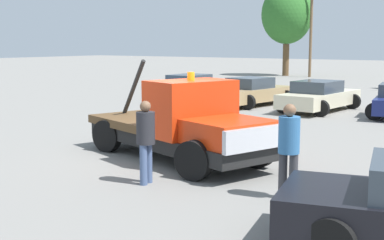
{
  "coord_description": "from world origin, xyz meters",
  "views": [
    {
      "loc": [
        7.95,
        -10.91,
        2.97
      ],
      "look_at": [
        0.5,
        0.0,
        1.05
      ],
      "focal_mm": 50.0,
      "sensor_mm": 36.0,
      "label": 1
    }
  ],
  "objects_px": {
    "person_at_hood": "(146,136)",
    "person_near_truck": "(289,144)",
    "parked_car_cream": "(319,96)",
    "parked_car_skyblue": "(191,88)",
    "traffic_cone": "(243,131)",
    "utility_pole": "(311,23)",
    "parked_car_tan": "(252,92)",
    "tow_truck": "(184,126)",
    "tree_left": "(287,15)"
  },
  "relations": [
    {
      "from": "parked_car_tan",
      "to": "traffic_cone",
      "type": "height_order",
      "value": "parked_car_tan"
    },
    {
      "from": "tow_truck",
      "to": "parked_car_skyblue",
      "type": "height_order",
      "value": "tow_truck"
    },
    {
      "from": "person_near_truck",
      "to": "tow_truck",
      "type": "bearing_deg",
      "value": 69.21
    },
    {
      "from": "utility_pole",
      "to": "parked_car_tan",
      "type": "bearing_deg",
      "value": -74.83
    },
    {
      "from": "tow_truck",
      "to": "parked_car_cream",
      "type": "xyz_separation_m",
      "value": [
        -0.84,
        11.37,
        -0.25
      ]
    },
    {
      "from": "person_at_hood",
      "to": "parked_car_cream",
      "type": "xyz_separation_m",
      "value": [
        -1.43,
        13.61,
        -0.37
      ]
    },
    {
      "from": "parked_car_tan",
      "to": "utility_pole",
      "type": "distance_m",
      "value": 22.7
    },
    {
      "from": "parked_car_skyblue",
      "to": "utility_pole",
      "type": "height_order",
      "value": "utility_pole"
    },
    {
      "from": "parked_car_cream",
      "to": "traffic_cone",
      "type": "height_order",
      "value": "parked_car_cream"
    },
    {
      "from": "parked_car_tan",
      "to": "tree_left",
      "type": "relative_size",
      "value": 0.59
    },
    {
      "from": "parked_car_tan",
      "to": "utility_pole",
      "type": "height_order",
      "value": "utility_pole"
    },
    {
      "from": "person_at_hood",
      "to": "person_near_truck",
      "type": "bearing_deg",
      "value": -177.07
    },
    {
      "from": "parked_car_skyblue",
      "to": "person_at_hood",
      "type": "bearing_deg",
      "value": -149.1
    },
    {
      "from": "tow_truck",
      "to": "traffic_cone",
      "type": "xyz_separation_m",
      "value": [
        -0.28,
        3.55,
        -0.64
      ]
    },
    {
      "from": "parked_car_skyblue",
      "to": "tree_left",
      "type": "bearing_deg",
      "value": 11.77
    },
    {
      "from": "person_near_truck",
      "to": "traffic_cone",
      "type": "height_order",
      "value": "person_near_truck"
    },
    {
      "from": "tow_truck",
      "to": "tree_left",
      "type": "height_order",
      "value": "tree_left"
    },
    {
      "from": "traffic_cone",
      "to": "utility_pole",
      "type": "relative_size",
      "value": 0.06
    },
    {
      "from": "parked_car_tan",
      "to": "parked_car_cream",
      "type": "relative_size",
      "value": 0.96
    },
    {
      "from": "traffic_cone",
      "to": "parked_car_skyblue",
      "type": "bearing_deg",
      "value": 132.4
    },
    {
      "from": "parked_car_cream",
      "to": "utility_pole",
      "type": "bearing_deg",
      "value": 27.41
    },
    {
      "from": "person_near_truck",
      "to": "person_at_hood",
      "type": "distance_m",
      "value": 3.01
    },
    {
      "from": "person_near_truck",
      "to": "tree_left",
      "type": "relative_size",
      "value": 0.23
    },
    {
      "from": "parked_car_skyblue",
      "to": "tree_left",
      "type": "distance_m",
      "value": 22.72
    },
    {
      "from": "tow_truck",
      "to": "utility_pole",
      "type": "distance_m",
      "value": 34.91
    },
    {
      "from": "parked_car_cream",
      "to": "utility_pole",
      "type": "relative_size",
      "value": 0.56
    },
    {
      "from": "parked_car_cream",
      "to": "parked_car_skyblue",
      "type": "bearing_deg",
      "value": 89.54
    },
    {
      "from": "tow_truck",
      "to": "tree_left",
      "type": "bearing_deg",
      "value": 128.65
    },
    {
      "from": "person_at_hood",
      "to": "parked_car_cream",
      "type": "relative_size",
      "value": 0.36
    },
    {
      "from": "tow_truck",
      "to": "person_near_truck",
      "type": "bearing_deg",
      "value": -5.65
    },
    {
      "from": "person_near_truck",
      "to": "parked_car_tan",
      "type": "xyz_separation_m",
      "value": [
        -7.77,
        13.2,
        -0.41
      ]
    },
    {
      "from": "traffic_cone",
      "to": "tow_truck",
      "type": "bearing_deg",
      "value": -85.51
    },
    {
      "from": "person_at_hood",
      "to": "tow_truck",
      "type": "bearing_deg",
      "value": -85.31
    },
    {
      "from": "person_near_truck",
      "to": "utility_pole",
      "type": "bearing_deg",
      "value": 24.43
    },
    {
      "from": "parked_car_skyblue",
      "to": "traffic_cone",
      "type": "xyz_separation_m",
      "value": [
        7.7,
        -8.44,
        -0.39
      ]
    },
    {
      "from": "tree_left",
      "to": "utility_pole",
      "type": "bearing_deg",
      "value": -11.69
    },
    {
      "from": "parked_car_skyblue",
      "to": "utility_pole",
      "type": "bearing_deg",
      "value": 5.49
    },
    {
      "from": "person_at_hood",
      "to": "traffic_cone",
      "type": "height_order",
      "value": "person_at_hood"
    },
    {
      "from": "person_at_hood",
      "to": "parked_car_cream",
      "type": "bearing_deg",
      "value": -94.07
    },
    {
      "from": "parked_car_cream",
      "to": "traffic_cone",
      "type": "bearing_deg",
      "value": -171.39
    },
    {
      "from": "parked_car_tan",
      "to": "tree_left",
      "type": "distance_m",
      "value": 24.08
    },
    {
      "from": "person_near_truck",
      "to": "utility_pole",
      "type": "height_order",
      "value": "utility_pole"
    },
    {
      "from": "tow_truck",
      "to": "person_near_truck",
      "type": "xyz_separation_m",
      "value": [
        3.53,
        -1.56,
        0.16
      ]
    },
    {
      "from": "parked_car_skyblue",
      "to": "utility_pole",
      "type": "relative_size",
      "value": 0.55
    },
    {
      "from": "parked_car_tan",
      "to": "traffic_cone",
      "type": "xyz_separation_m",
      "value": [
        3.96,
        -8.08,
        -0.39
      ]
    },
    {
      "from": "tree_left",
      "to": "traffic_cone",
      "type": "bearing_deg",
      "value": -67.82
    },
    {
      "from": "tow_truck",
      "to": "parked_car_tan",
      "type": "height_order",
      "value": "tow_truck"
    },
    {
      "from": "person_near_truck",
      "to": "parked_car_tan",
      "type": "distance_m",
      "value": 15.32
    },
    {
      "from": "traffic_cone",
      "to": "utility_pole",
      "type": "xyz_separation_m",
      "value": [
        -9.81,
        29.65,
        4.38
      ]
    },
    {
      "from": "tow_truck",
      "to": "parked_car_tan",
      "type": "distance_m",
      "value": 12.39
    }
  ]
}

